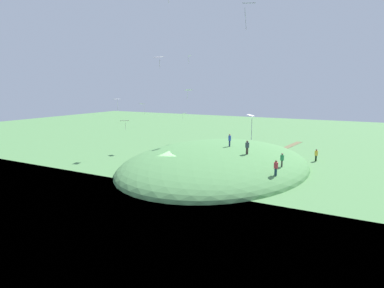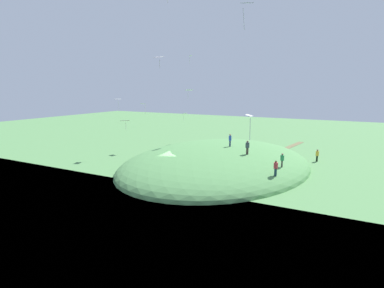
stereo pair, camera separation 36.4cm
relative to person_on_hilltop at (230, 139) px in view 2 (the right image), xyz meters
name	(u,v)px [view 2 (the right image)]	position (x,y,z in m)	size (l,w,h in m)	color
ground_plane	(172,173)	(-6.27, 5.24, -3.91)	(160.00, 160.00, 0.00)	#548A4E
grass_hill	(217,166)	(-0.10, 1.81, -3.91)	(31.98, 24.24, 5.72)	#559150
dirt_path	(287,148)	(17.57, -3.89, -3.89)	(15.97, 1.07, 0.04)	brown
person_on_hilltop	(230,139)	(0.00, 0.00, 0.00)	(0.44, 0.44, 1.70)	navy
person_near_shore	(282,158)	(-3.36, -7.73, -1.24)	(0.46, 0.46, 1.61)	#302E2B
person_watching_kites	(247,146)	(-2.53, -3.29, -0.29)	(0.51, 0.51, 1.71)	#41332E
person_with_child	(276,166)	(-6.31, -7.75, -1.50)	(0.59, 0.59, 1.68)	#1C3746
person_walking_path	(317,154)	(9.10, -9.98, -2.78)	(0.47, 0.47, 1.80)	black
kite_1	(143,104)	(4.07, 17.38, 3.95)	(1.02, 1.22, 1.97)	silver
kite_2	(118,100)	(-1.56, 17.93, 4.92)	(1.38, 1.19, 1.82)	white
kite_3	(189,90)	(2.73, 7.76, 6.33)	(1.37, 1.24, 1.43)	white
kite_4	(190,56)	(6.52, 9.64, 11.61)	(0.77, 0.67, 1.38)	white
kite_6	(246,5)	(-17.29, -7.84, 12.36)	(0.91, 1.05, 1.81)	white
kite_7	(159,57)	(-9.14, 5.02, 10.04)	(0.84, 1.13, 1.25)	white
kite_8	(185,114)	(4.04, 9.24, 2.67)	(0.84, 0.73, 1.25)	white
kite_9	(249,118)	(-16.17, -7.92, 4.48)	(0.73, 0.52, 1.94)	white
kite_10	(125,121)	(-7.61, 11.49, 2.50)	(1.29, 1.30, 1.33)	#F5DCD0
mooring_post	(178,185)	(-11.82, 1.01, -3.33)	(0.14, 0.14, 1.16)	brown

